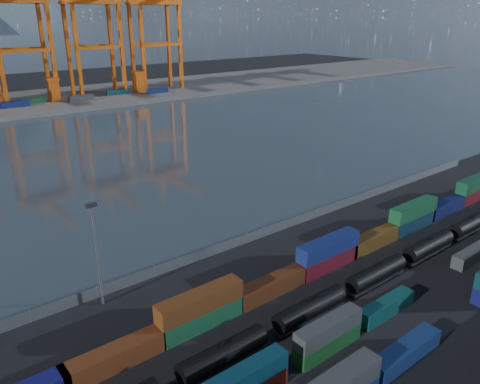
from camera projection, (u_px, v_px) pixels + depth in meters
ground at (364, 310)px, 70.01m from camera, size 700.00×700.00×0.00m
harbor_water at (92, 155)px, 146.83m from camera, size 700.00×700.00×0.00m
far_quay at (6, 105)px, 223.31m from camera, size 700.00×70.00×2.00m
container_row_south at (374, 370)px, 54.88m from camera, size 140.83×2.51×5.35m
container_row_mid at (354, 324)px, 64.16m from camera, size 140.59×2.21×4.72m
container_row_north at (357, 243)px, 85.50m from camera, size 129.40×2.68×5.72m
tanker_string at (376, 274)px, 75.91m from camera, size 136.92×2.77×3.97m
waterfront_fence at (246, 238)px, 90.14m from camera, size 160.12×0.12×2.20m
yard_light_mast at (96, 249)px, 68.28m from camera, size 1.60×0.40×16.60m
straddle_carriers at (3, 94)px, 212.11m from camera, size 140.00×7.00×11.10m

